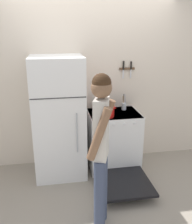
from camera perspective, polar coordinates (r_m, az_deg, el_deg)
The scene contains 9 objects.
ground_plane at distance 4.30m, azimuth -1.09°, elevation -10.45°, with size 14.00×14.00×0.00m, color gray.
wall_back at distance 3.87m, azimuth -1.27°, elevation 6.52°, with size 10.00×0.06×2.55m.
refrigerator at distance 3.59m, azimuth -8.46°, elevation -1.36°, with size 0.72×0.69×1.74m.
stove_range at distance 3.85m, azimuth 4.10°, elevation -6.71°, with size 0.75×1.31×0.89m.
dutch_oven_pot at distance 3.55m, azimuth 1.95°, elevation 0.20°, with size 0.33×0.29×0.18m.
tea_kettle at distance 3.78m, azimuth 1.41°, elevation 1.11°, with size 0.25×0.20×0.22m.
utensil_jar at distance 3.86m, azimuth 6.40°, elevation 1.44°, with size 0.07×0.07×0.25m.
person at distance 2.53m, azimuth 1.17°, elevation -7.57°, with size 0.35×0.40×1.69m.
wall_knife_strip at distance 3.91m, azimuth 7.11°, elevation 9.98°, with size 0.24×0.03×0.27m.
Camera 1 is at (-0.56, -3.72, 2.07)m, focal length 40.00 mm.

